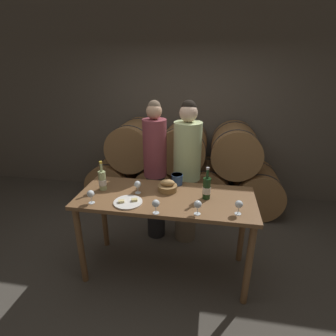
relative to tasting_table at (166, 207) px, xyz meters
The scene contains 16 objects.
ground_plane 0.82m from the tasting_table, ahead, with size 10.00×10.00×0.00m, color #4C473F.
stone_wall_back 2.23m from the tasting_table, 90.00° to the left, with size 10.00×0.12×3.20m.
barrel_stack 1.57m from the tasting_table, 90.00° to the left, with size 3.06×0.82×1.36m.
tasting_table is the anchor object (origin of this frame).
person_left 0.69m from the tasting_table, 111.09° to the left, with size 0.29×0.29×1.81m.
person_right 0.67m from the tasting_table, 76.79° to the left, with size 0.33×0.33×1.82m.
wine_bottle_red 0.47m from the tasting_table, ahead, with size 0.08×0.08×0.33m.
wine_bottle_white 0.72m from the tasting_table, behind, with size 0.08×0.08×0.32m.
blue_crock 0.36m from the tasting_table, 75.72° to the left, with size 0.13×0.13×0.12m.
bread_basket 0.21m from the tasting_table, 91.27° to the left, with size 0.20×0.20×0.13m.
cheese_plate 0.41m from the tasting_table, 149.85° to the right, with size 0.28×0.28×0.04m.
wine_glass_far_left 0.76m from the tasting_table, 159.47° to the right, with size 0.07×0.07×0.13m.
wine_glass_left 0.37m from the tasting_table, behind, with size 0.07×0.07×0.13m.
wine_glass_center 0.39m from the tasting_table, 95.02° to the right, with size 0.07×0.07×0.13m.
wine_glass_right 0.49m from the tasting_table, 39.66° to the right, with size 0.07×0.07×0.13m.
wine_glass_far_right 0.76m from the tasting_table, 17.43° to the right, with size 0.07×0.07×0.13m.
Camera 1 is at (0.42, -2.31, 2.20)m, focal length 28.00 mm.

